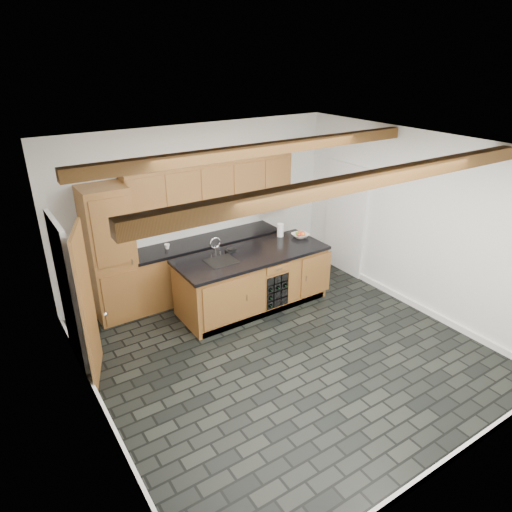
{
  "coord_description": "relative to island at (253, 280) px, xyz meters",
  "views": [
    {
      "loc": [
        -3.23,
        -4.22,
        3.85
      ],
      "look_at": [
        0.05,
        0.8,
        1.13
      ],
      "focal_mm": 32.0,
      "sensor_mm": 36.0,
      "label": 1
    }
  ],
  "objects": [
    {
      "name": "ground",
      "position": [
        -0.31,
        -1.28,
        -0.46
      ],
      "size": [
        5.0,
        5.0,
        0.0
      ],
      "primitive_type": "plane",
      "color": "black",
      "rests_on": "ground"
    },
    {
      "name": "island",
      "position": [
        0.0,
        0.0,
        0.0
      ],
      "size": [
        2.48,
        0.96,
        0.93
      ],
      "color": "brown",
      "rests_on": "ground"
    },
    {
      "name": "back_cabinetry",
      "position": [
        -0.68,
        0.95,
        0.51
      ],
      "size": [
        3.65,
        0.62,
        2.2
      ],
      "color": "brown",
      "rests_on": "ground"
    },
    {
      "name": "room_shell",
      "position": [
        -0.39,
        -0.75,
        1.06
      ],
      "size": [
        5.01,
        5.0,
        5.0
      ],
      "color": "white",
      "rests_on": "ground"
    },
    {
      "name": "kitchen_scale",
      "position": [
        -0.26,
        0.25,
        0.49
      ],
      "size": [
        0.18,
        0.11,
        0.05
      ],
      "rotation": [
        0.0,
        0.0,
        0.12
      ],
      "color": "black",
      "rests_on": "island"
    },
    {
      "name": "paper_towel",
      "position": [
        0.79,
        0.36,
        0.58
      ],
      "size": [
        0.11,
        0.11,
        0.23
      ],
      "primitive_type": "cylinder",
      "color": "white",
      "rests_on": "island"
    },
    {
      "name": "fruit_cluster",
      "position": [
        1.04,
        0.13,
        0.54
      ],
      "size": [
        0.16,
        0.17,
        0.07
      ],
      "color": "red",
      "rests_on": "fruit_bowl"
    },
    {
      "name": "fruit_bowl",
      "position": [
        1.04,
        0.13,
        0.5
      ],
      "size": [
        0.29,
        0.29,
        0.07
      ],
      "primitive_type": "imported",
      "rotation": [
        0.0,
        0.0,
        -0.04
      ],
      "color": "silver",
      "rests_on": "island"
    },
    {
      "name": "mug",
      "position": [
        -1.05,
        0.91,
        0.51
      ],
      "size": [
        0.1,
        0.1,
        0.08
      ],
      "primitive_type": "imported",
      "rotation": [
        0.0,
        0.0,
        -0.23
      ],
      "color": "white",
      "rests_on": "back_cabinetry"
    },
    {
      "name": "faucet",
      "position": [
        -0.56,
        0.05,
        0.5
      ],
      "size": [
        0.45,
        0.4,
        0.34
      ],
      "color": "black",
      "rests_on": "island"
    }
  ]
}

